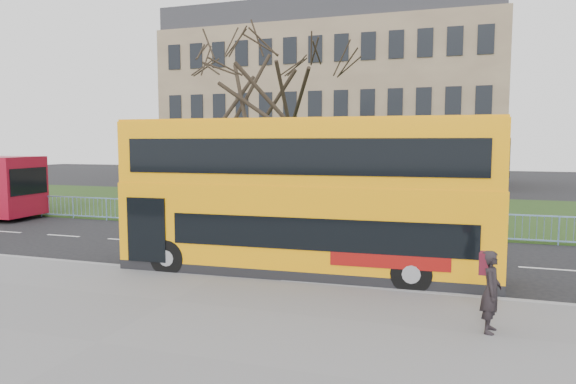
% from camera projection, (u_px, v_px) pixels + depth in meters
% --- Properties ---
extents(ground, '(120.00, 120.00, 0.00)m').
position_uv_depth(ground, '(241.00, 266.00, 15.94)').
color(ground, black).
rests_on(ground, ground).
extents(pavement, '(80.00, 10.50, 0.12)m').
position_uv_depth(pavement, '(98.00, 345.00, 9.55)').
color(pavement, slate).
rests_on(pavement, ground).
extents(kerb, '(80.00, 0.20, 0.14)m').
position_uv_depth(kerb, '(219.00, 276.00, 14.47)').
color(kerb, gray).
rests_on(kerb, ground).
extents(grass_verge, '(80.00, 15.40, 0.08)m').
position_uv_depth(grass_verge, '(339.00, 208.00, 29.48)').
color(grass_verge, '#213714').
rests_on(grass_verge, ground).
extents(guard_railing, '(40.00, 0.12, 1.10)m').
position_uv_depth(guard_railing, '(301.00, 218.00, 22.14)').
color(guard_railing, '#759DD1').
rests_on(guard_railing, ground).
extents(bare_tree, '(7.73, 7.73, 11.04)m').
position_uv_depth(bare_tree, '(264.00, 107.00, 25.79)').
color(bare_tree, black).
rests_on(bare_tree, grass_verge).
extents(civic_building, '(30.00, 15.00, 14.00)m').
position_uv_depth(civic_building, '(335.00, 110.00, 49.94)').
color(civic_building, '#79634D').
rests_on(civic_building, ground).
extents(yellow_bus, '(10.65, 2.98, 4.42)m').
position_uv_depth(yellow_bus, '(304.00, 193.00, 14.68)').
color(yellow_bus, '#FFA20A').
rests_on(yellow_bus, ground).
extents(pedestrian, '(0.47, 0.64, 1.62)m').
position_uv_depth(pedestrian, '(491.00, 292.00, 9.98)').
color(pedestrian, black).
rests_on(pedestrian, pavement).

